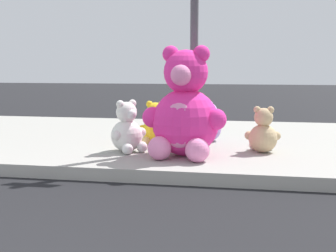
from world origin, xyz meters
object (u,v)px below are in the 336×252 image
at_px(plush_pink_large, 185,112).
at_px(plush_tan, 263,134).
at_px(plush_white, 128,131).
at_px(plush_lavender, 208,125).
at_px(plush_yellow, 155,127).
at_px(plush_teal, 179,118).
at_px(sign_pole, 194,21).

distance_m(plush_pink_large, plush_tan, 1.09).
bearing_deg(plush_white, plush_lavender, 46.00).
relative_size(plush_tan, plush_yellow, 0.97).
xyz_separation_m(plush_teal, plush_white, (-0.45, -1.44, -0.00)).
relative_size(plush_yellow, plush_white, 0.92).
xyz_separation_m(sign_pole, plush_lavender, (0.15, 0.55, -1.46)).
distance_m(sign_pole, plush_tan, 1.74).
relative_size(plush_teal, plush_white, 1.01).
relative_size(plush_lavender, plush_teal, 0.86).
relative_size(sign_pole, plush_white, 4.73).
bearing_deg(plush_pink_large, plush_yellow, 125.77).
bearing_deg(plush_yellow, sign_pole, -13.49).
height_order(plush_tan, plush_teal, plush_teal).
bearing_deg(plush_teal, plush_white, -107.45).
xyz_separation_m(sign_pole, plush_pink_large, (-0.04, -0.59, -1.15)).
relative_size(plush_lavender, plush_tan, 0.99).
relative_size(plush_yellow, plush_teal, 0.91).
bearing_deg(sign_pole, plush_yellow, 166.51).
bearing_deg(plush_tan, plush_white, -171.09).
bearing_deg(sign_pole, plush_lavender, 74.22).
bearing_deg(plush_pink_large, plush_teal, 101.20).
bearing_deg(sign_pole, plush_white, -150.92).
distance_m(plush_tan, plush_yellow, 1.52).
distance_m(plush_teal, plush_white, 1.51).
height_order(plush_yellow, plush_teal, plush_teal).
bearing_deg(plush_teal, plush_tan, -42.49).
bearing_deg(sign_pole, plush_teal, 109.64).
bearing_deg(plush_lavender, plush_white, -134.00).
height_order(sign_pole, plush_pink_large, sign_pole).
bearing_deg(plush_yellow, plush_white, -112.75).
xyz_separation_m(plush_pink_large, plush_tan, (0.97, 0.41, -0.30)).
xyz_separation_m(plush_tan, plush_yellow, (-1.49, 0.31, 0.01)).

